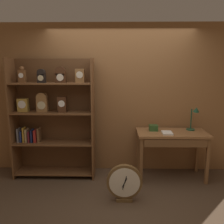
% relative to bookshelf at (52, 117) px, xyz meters
% --- Properties ---
extents(ground_plane, '(10.00, 10.00, 0.00)m').
position_rel_bookshelf_xyz_m(ground_plane, '(1.16, -1.01, -1.04)').
color(ground_plane, '#4C3826').
extents(back_wood_panel, '(4.80, 0.05, 2.60)m').
position_rel_bookshelf_xyz_m(back_wood_panel, '(1.16, 0.29, 0.26)').
color(back_wood_panel, brown).
rests_on(back_wood_panel, ground).
extents(bookshelf, '(1.36, 0.38, 2.00)m').
position_rel_bookshelf_xyz_m(bookshelf, '(0.00, 0.00, 0.00)').
color(bookshelf, brown).
rests_on(bookshelf, ground).
extents(workbench, '(1.15, 0.57, 0.80)m').
position_rel_bookshelf_xyz_m(workbench, '(2.01, -0.09, -0.34)').
color(workbench, brown).
rests_on(workbench, ground).
extents(desk_lamp, '(0.18, 0.18, 0.42)m').
position_rel_bookshelf_xyz_m(desk_lamp, '(2.39, 0.04, 0.00)').
color(desk_lamp, '#1E472D').
rests_on(desk_lamp, workbench).
extents(toolbox_small, '(0.14, 0.12, 0.10)m').
position_rel_bookshelf_xyz_m(toolbox_small, '(1.72, 0.01, -0.18)').
color(toolbox_small, '#2D5123').
rests_on(toolbox_small, workbench).
extents(open_repair_manual, '(0.16, 0.22, 0.02)m').
position_rel_bookshelf_xyz_m(open_repair_manual, '(1.91, -0.16, -0.22)').
color(open_repair_manual, silver).
rests_on(open_repair_manual, workbench).
extents(round_clock_large, '(0.50, 0.11, 0.54)m').
position_rel_bookshelf_xyz_m(round_clock_large, '(1.20, -0.82, -0.76)').
color(round_clock_large, brown).
rests_on(round_clock_large, ground).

